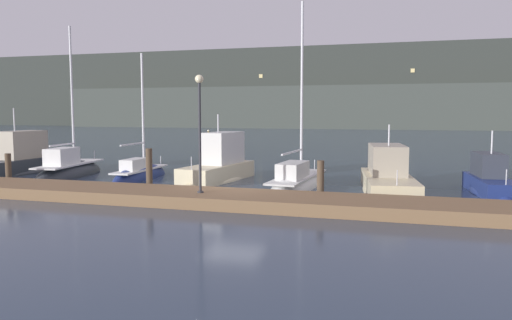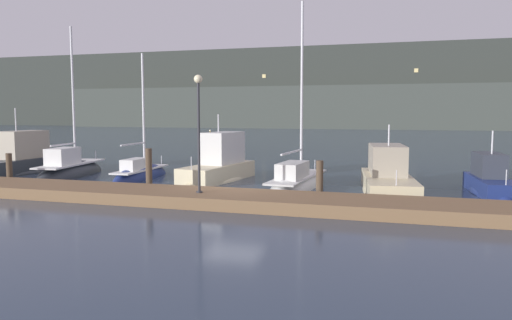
% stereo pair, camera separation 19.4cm
% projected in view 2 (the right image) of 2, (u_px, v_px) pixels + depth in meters
% --- Properties ---
extents(ground_plane, '(400.00, 400.00, 0.00)m').
position_uv_depth(ground_plane, '(232.00, 196.00, 21.01)').
color(ground_plane, '#2D3D51').
extents(dock, '(44.75, 2.80, 0.45)m').
position_uv_depth(dock, '(215.00, 198.00, 19.13)').
color(dock, brown).
rests_on(dock, ground).
extents(mooring_pile_1, '(0.28, 0.28, 1.55)m').
position_uv_depth(mooring_pile_1, '(9.00, 169.00, 23.88)').
color(mooring_pile_1, '#4C3D2D').
rests_on(mooring_pile_1, ground).
extents(mooring_pile_2, '(0.28, 0.28, 1.95)m').
position_uv_depth(mooring_pile_2, '(149.00, 171.00, 21.71)').
color(mooring_pile_2, '#4C3D2D').
rests_on(mooring_pile_2, ground).
extents(mooring_pile_3, '(0.28, 0.28, 1.63)m').
position_uv_depth(mooring_pile_3, '(320.00, 181.00, 19.57)').
color(mooring_pile_3, '#4C3D2D').
rests_on(mooring_pile_3, ground).
extents(motorboat_berth_2, '(2.30, 6.21, 4.20)m').
position_uv_depth(motorboat_berth_2, '(18.00, 164.00, 28.63)').
color(motorboat_berth_2, '#2D3338').
rests_on(motorboat_berth_2, ground).
extents(sailboat_berth_3, '(2.50, 6.46, 9.01)m').
position_uv_depth(sailboat_berth_3, '(70.00, 174.00, 27.28)').
color(sailboat_berth_3, '#2D3338').
rests_on(sailboat_berth_3, ground).
extents(sailboat_berth_4, '(1.43, 5.47, 7.35)m').
position_uv_depth(sailboat_berth_4, '(141.00, 177.00, 26.35)').
color(sailboat_berth_4, navy).
rests_on(sailboat_berth_4, ground).
extents(motorboat_berth_5, '(2.70, 6.12, 3.87)m').
position_uv_depth(motorboat_berth_5, '(219.00, 170.00, 25.72)').
color(motorboat_berth_5, beige).
rests_on(motorboat_berth_5, ground).
extents(sailboat_berth_6, '(2.12, 7.19, 9.36)m').
position_uv_depth(sailboat_berth_6, '(297.00, 185.00, 23.20)').
color(sailboat_berth_6, white).
rests_on(sailboat_berth_6, ground).
extents(motorboat_berth_7, '(3.11, 7.24, 3.54)m').
position_uv_depth(motorboat_berth_7, '(388.00, 183.00, 22.23)').
color(motorboat_berth_7, beige).
rests_on(motorboat_berth_7, ground).
extents(motorboat_berth_8, '(2.00, 5.15, 3.33)m').
position_uv_depth(motorboat_berth_8, '(490.00, 187.00, 21.50)').
color(motorboat_berth_8, navy).
rests_on(motorboat_berth_8, ground).
extents(channel_buoy, '(1.28, 1.28, 1.99)m').
position_uv_depth(channel_buoy, '(210.00, 144.00, 43.32)').
color(channel_buoy, gold).
rests_on(channel_buoy, ground).
extents(dock_lamppost, '(0.32, 0.32, 4.46)m').
position_uv_depth(dock_lamppost, '(199.00, 115.00, 18.77)').
color(dock_lamppost, '#2D2D33').
rests_on(dock_lamppost, dock).
extents(hillside_backdrop, '(240.00, 23.00, 17.83)m').
position_uv_depth(hillside_backdrop, '(377.00, 91.00, 110.90)').
color(hillside_backdrop, '#333833').
rests_on(hillside_backdrop, ground).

